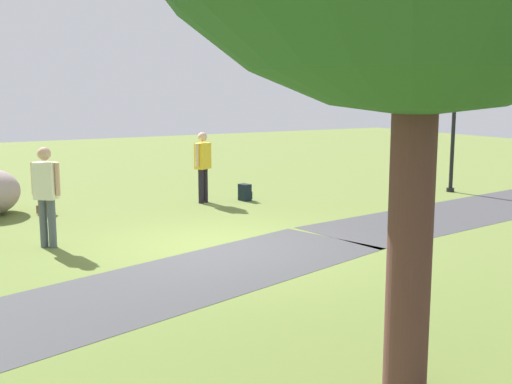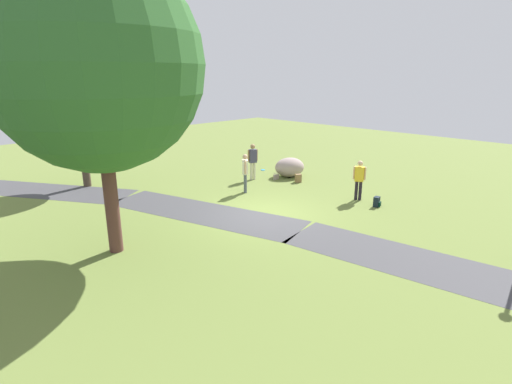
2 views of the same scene
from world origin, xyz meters
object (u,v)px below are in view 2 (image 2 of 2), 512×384
at_px(passerby_on_path, 359,177).
at_px(handbag_on_grass, 276,177).
at_px(frisbee_on_grass, 263,170).
at_px(large_shade_tree, 97,65).
at_px(young_tree_near_path, 77,101).
at_px(woman_with_handbag, 253,159).
at_px(man_near_boulder, 245,170).
at_px(spare_backpack_on_lawn, 377,202).
at_px(lawn_boulder, 290,167).
at_px(backpack_by_boulder, 298,178).

distance_m(passerby_on_path, handbag_on_grass, 4.71).
height_order(passerby_on_path, frisbee_on_grass, passerby_on_path).
xyz_separation_m(large_shade_tree, handbag_on_grass, (2.19, -9.50, -5.14)).
height_order(young_tree_near_path, woman_with_handbag, young_tree_near_path).
height_order(large_shade_tree, passerby_on_path, large_shade_tree).
bearing_deg(man_near_boulder, handbag_on_grass, -78.66).
bearing_deg(young_tree_near_path, man_near_boulder, -143.18).
distance_m(young_tree_near_path, frisbee_on_grass, 9.67).
bearing_deg(handbag_on_grass, passerby_on_path, 179.19).
xyz_separation_m(large_shade_tree, frisbee_on_grass, (4.05, -10.49, -5.27)).
bearing_deg(frisbee_on_grass, passerby_on_path, 170.77).
distance_m(large_shade_tree, frisbee_on_grass, 12.42).
bearing_deg(large_shade_tree, passerby_on_path, -104.55).
bearing_deg(spare_backpack_on_lawn, large_shade_tree, 69.46).
distance_m(lawn_boulder, passerby_on_path, 4.68).
xyz_separation_m(young_tree_near_path, frisbee_on_grass, (-3.61, -8.09, -3.89)).
bearing_deg(young_tree_near_path, handbag_on_grass, -127.62).
height_order(young_tree_near_path, backpack_by_boulder, young_tree_near_path).
xyz_separation_m(spare_backpack_on_lawn, frisbee_on_grass, (7.49, -1.29, -0.18)).
height_order(large_shade_tree, backpack_by_boulder, large_shade_tree).
bearing_deg(large_shade_tree, spare_backpack_on_lawn, -110.54).
xyz_separation_m(lawn_boulder, backpack_by_boulder, (-1.00, 0.53, -0.29)).
bearing_deg(spare_backpack_on_lawn, passerby_on_path, -13.39).
distance_m(large_shade_tree, backpack_by_boulder, 11.17).
relative_size(spare_backpack_on_lawn, frisbee_on_grass, 1.67).
height_order(lawn_boulder, spare_backpack_on_lawn, lawn_boulder).
xyz_separation_m(backpack_by_boulder, spare_backpack_on_lawn, (-4.55, 0.69, 0.00)).
distance_m(young_tree_near_path, backpack_by_boulder, 10.61).
height_order(passerby_on_path, spare_backpack_on_lawn, passerby_on_path).
height_order(large_shade_tree, spare_backpack_on_lawn, large_shade_tree).
bearing_deg(lawn_boulder, passerby_on_path, 167.81).
distance_m(man_near_boulder, spare_backpack_on_lawn, 5.66).
relative_size(young_tree_near_path, woman_with_handbag, 3.04).
distance_m(large_shade_tree, spare_backpack_on_lawn, 11.06).
bearing_deg(frisbee_on_grass, large_shade_tree, 111.09).
height_order(young_tree_near_path, frisbee_on_grass, young_tree_near_path).
relative_size(man_near_boulder, handbag_on_grass, 5.29).
bearing_deg(man_near_boulder, backpack_by_boulder, -100.66).
bearing_deg(passerby_on_path, large_shade_tree, 75.45).
bearing_deg(backpack_by_boulder, lawn_boulder, -28.08).
bearing_deg(woman_with_handbag, young_tree_near_path, 53.59).
height_order(lawn_boulder, man_near_boulder, man_near_boulder).
height_order(large_shade_tree, frisbee_on_grass, large_shade_tree).
height_order(woman_with_handbag, spare_backpack_on_lawn, woman_with_handbag).
distance_m(large_shade_tree, passerby_on_path, 10.66).
bearing_deg(passerby_on_path, handbag_on_grass, -0.81).
relative_size(lawn_boulder, woman_with_handbag, 1.06).
bearing_deg(backpack_by_boulder, handbag_on_grass, 19.43).
xyz_separation_m(man_near_boulder, handbag_on_grass, (0.52, -2.61, -0.85)).
distance_m(woman_with_handbag, man_near_boulder, 2.25).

